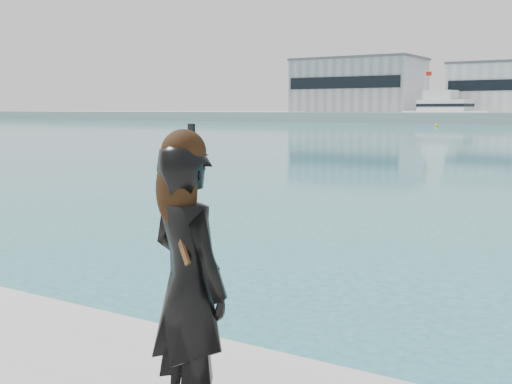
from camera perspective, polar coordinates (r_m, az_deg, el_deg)
warehouse_grey_left at (r=142.87m, az=9.10°, el=9.36°), size 26.52×16.36×11.50m
flagpole_left at (r=130.26m, az=14.84°, el=8.87°), size 1.28×0.16×8.00m
motor_yacht at (r=124.80m, az=16.60°, el=6.91°), size 17.67×8.14×7.96m
buoy_far at (r=100.98m, az=15.77°, el=5.63°), size 0.50×0.50×0.50m
woman at (r=3.61m, az=-6.08°, el=-7.59°), size 0.68×0.55×1.71m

